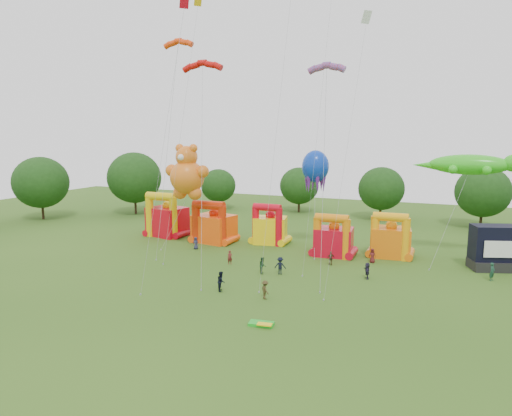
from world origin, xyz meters
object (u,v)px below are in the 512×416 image
at_px(gecko_kite, 454,207).
at_px(spectator_0, 196,243).
at_px(bouncy_castle_0, 166,219).
at_px(spectator_4, 331,258).
at_px(stage_trailer, 508,248).
at_px(bouncy_castle_2, 270,228).
at_px(octopus_kite, 315,201).
at_px(teddy_bear_kite, 183,189).

bearing_deg(gecko_kite, spectator_0, -168.83).
bearing_deg(spectator_0, bouncy_castle_0, 142.73).
bearing_deg(spectator_4, stage_trailer, 165.41).
bearing_deg(gecko_kite, bouncy_castle_0, -179.08).
bearing_deg(bouncy_castle_0, spectator_0, -33.94).
height_order(bouncy_castle_2, octopus_kite, octopus_kite).
bearing_deg(stage_trailer, gecko_kite, 171.13).
height_order(stage_trailer, spectator_0, stage_trailer).
bearing_deg(gecko_kite, stage_trailer, -8.87).
bearing_deg(stage_trailer, octopus_kite, 179.76).
relative_size(teddy_bear_kite, octopus_kite, 1.06).
bearing_deg(spectator_0, teddy_bear_kite, 172.85).
xyz_separation_m(octopus_kite, spectator_4, (3.70, -6.03, -5.87)).
distance_m(stage_trailer, spectator_0, 38.06).
height_order(bouncy_castle_0, spectator_4, bouncy_castle_0).
bearing_deg(octopus_kite, gecko_kite, 2.81).
height_order(octopus_kite, spectator_0, octopus_kite).
distance_m(bouncy_castle_0, spectator_0, 10.23).
relative_size(bouncy_castle_2, teddy_bear_kite, 0.41).
distance_m(bouncy_castle_2, gecko_kite, 24.16).
bearing_deg(spectator_4, spectator_0, -33.72).
xyz_separation_m(bouncy_castle_0, spectator_4, (27.01, -6.21, -1.76)).
bearing_deg(bouncy_castle_2, teddy_bear_kite, -145.02).
bearing_deg(gecko_kite, bouncy_castle_2, 178.24).
distance_m(gecko_kite, spectator_0, 32.90).
distance_m(bouncy_castle_0, octopus_kite, 23.67).
relative_size(bouncy_castle_0, spectator_4, 4.13).
distance_m(teddy_bear_kite, octopus_kite, 17.64).
bearing_deg(spectator_4, bouncy_castle_2, -67.44).
height_order(teddy_bear_kite, spectator_4, teddy_bear_kite).
relative_size(gecko_kite, spectator_4, 7.89).
bearing_deg(bouncy_castle_0, octopus_kite, -0.45).
bearing_deg(stage_trailer, spectator_0, -171.92).
relative_size(stage_trailer, octopus_kite, 0.64).
height_order(bouncy_castle_0, spectator_0, bouncy_castle_0).
relative_size(octopus_kite, spectator_4, 8.07).
height_order(stage_trailer, teddy_bear_kite, teddy_bear_kite).
xyz_separation_m(gecko_kite, octopus_kite, (-16.80, -0.83, -0.02)).
bearing_deg(octopus_kite, stage_trailer, -0.24).
relative_size(bouncy_castle_2, gecko_kite, 0.45).
xyz_separation_m(bouncy_castle_0, octopus_kite, (23.31, -0.18, 4.10)).
height_order(bouncy_castle_2, spectator_4, bouncy_castle_2).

